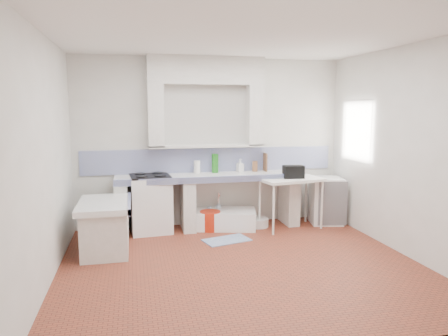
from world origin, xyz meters
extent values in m
plane|color=brown|center=(0.00, 0.00, 0.00)|extent=(4.50, 4.50, 0.00)
plane|color=white|center=(0.00, 0.00, 2.80)|extent=(4.50, 4.50, 0.00)
plane|color=silver|center=(0.00, 2.00, 1.40)|extent=(4.50, 0.00, 4.50)
plane|color=silver|center=(0.00, -2.00, 1.40)|extent=(4.50, 0.00, 4.50)
plane|color=silver|center=(-2.25, 0.00, 1.40)|extent=(0.00, 4.50, 4.50)
plane|color=silver|center=(2.25, 0.00, 1.40)|extent=(0.00, 4.50, 4.50)
cube|color=silver|center=(-0.10, 1.88, 2.58)|extent=(1.90, 0.25, 0.45)
cube|color=#361D11|center=(2.42, 1.20, 1.60)|extent=(0.35, 0.86, 1.06)
cube|color=white|center=(2.28, 1.20, 1.98)|extent=(0.01, 0.84, 0.24)
cube|color=white|center=(-0.10, 1.70, 0.86)|extent=(3.00, 0.60, 0.08)
cube|color=navy|center=(-0.10, 1.42, 0.86)|extent=(3.00, 0.04, 0.10)
cube|color=silver|center=(-1.50, 1.70, 0.41)|extent=(0.20, 0.55, 0.82)
cube|color=silver|center=(-0.45, 1.70, 0.41)|extent=(0.20, 0.55, 0.82)
cube|color=silver|center=(1.30, 1.70, 0.41)|extent=(0.20, 0.55, 0.82)
cube|color=white|center=(-1.70, 0.90, 0.66)|extent=(0.70, 1.10, 0.08)
cube|color=silver|center=(-1.70, 0.90, 0.31)|extent=(0.60, 1.00, 0.62)
cube|color=navy|center=(-1.37, 0.90, 0.66)|extent=(0.04, 1.10, 0.10)
cube|color=navy|center=(0.00, 1.99, 1.10)|extent=(4.27, 0.03, 0.40)
cube|color=white|center=(-1.05, 1.71, 0.45)|extent=(0.67, 0.66, 0.89)
cube|color=white|center=(0.10, 1.69, 0.14)|extent=(1.25, 0.87, 0.27)
cube|color=white|center=(1.22, 1.41, 0.42)|extent=(1.09, 0.73, 0.04)
cube|color=white|center=(1.92, 1.57, 0.40)|extent=(0.60, 0.60, 0.79)
cylinder|color=red|center=(-0.10, 1.58, 0.16)|extent=(0.43, 0.43, 0.31)
cylinder|color=#E14700|center=(0.25, 1.53, 0.13)|extent=(0.35, 0.35, 0.26)
cylinder|color=blue|center=(0.50, 1.62, 0.15)|extent=(0.35, 0.35, 0.29)
cylinder|color=white|center=(0.71, 1.61, 0.07)|extent=(0.42, 0.42, 0.14)
cylinder|color=silver|center=(-0.06, 1.85, 0.16)|extent=(0.09, 0.09, 0.32)
cylinder|color=silver|center=(0.09, 1.85, 0.17)|extent=(0.12, 0.12, 0.34)
cube|color=black|center=(1.25, 1.41, 0.94)|extent=(0.35, 0.22, 0.21)
cylinder|color=#1B6619|center=(0.02, 1.85, 1.06)|extent=(0.08, 0.08, 0.32)
cylinder|color=#1B6619|center=(0.06, 1.85, 1.06)|extent=(0.08, 0.08, 0.32)
cube|color=brown|center=(0.73, 1.85, 0.99)|extent=(0.10, 0.09, 0.18)
cube|color=brown|center=(0.91, 1.85, 1.05)|extent=(0.04, 0.23, 0.31)
cylinder|color=white|center=(-0.27, 1.85, 1.01)|extent=(0.12, 0.12, 0.21)
imported|color=white|center=(0.47, 1.85, 1.01)|extent=(0.12, 0.12, 0.22)
cube|color=#345A99|center=(0.04, 0.99, 0.01)|extent=(0.76, 0.56, 0.01)
camera|label=1|loc=(-1.31, -4.89, 1.96)|focal=33.34mm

